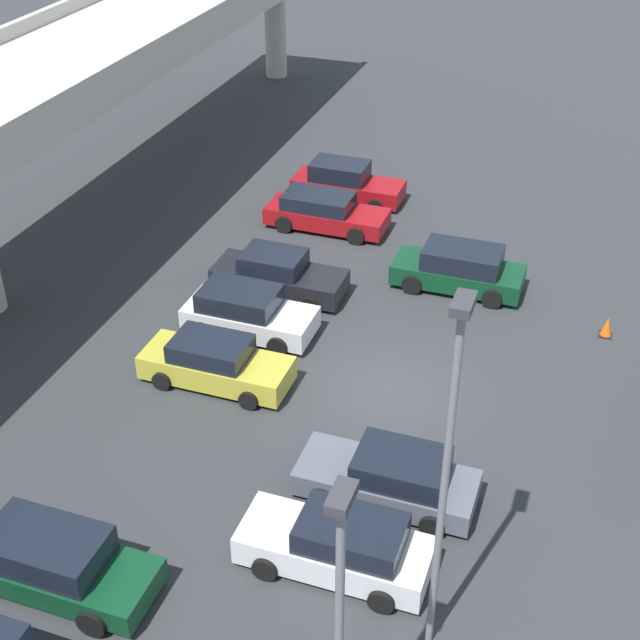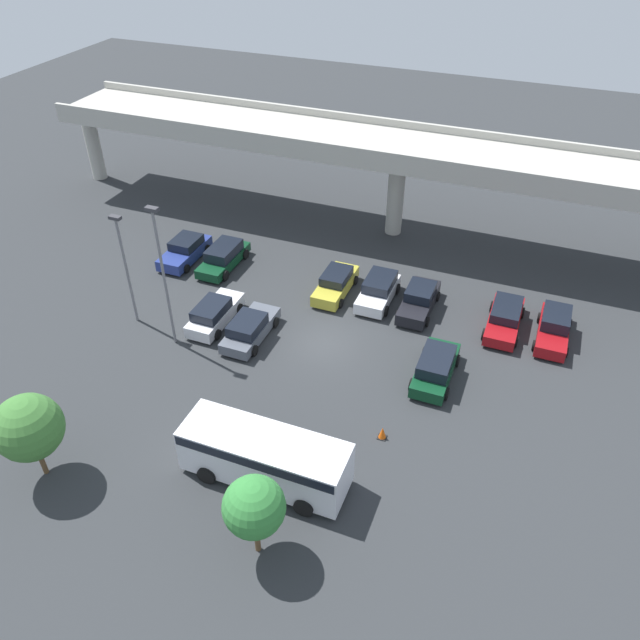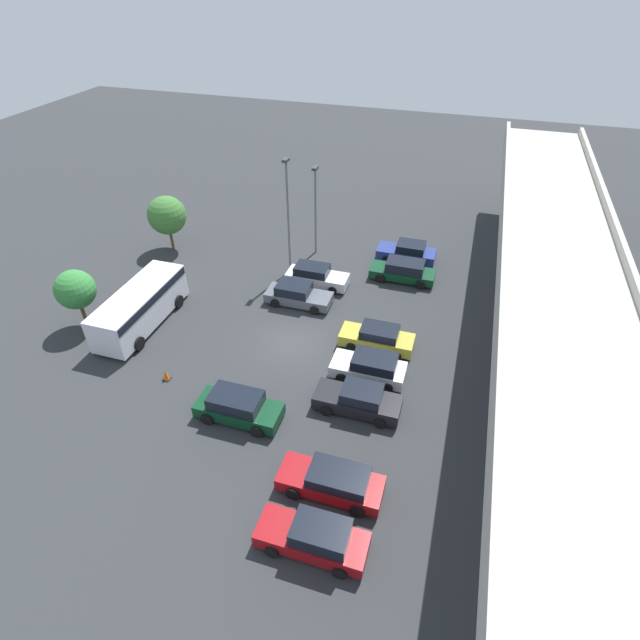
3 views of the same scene
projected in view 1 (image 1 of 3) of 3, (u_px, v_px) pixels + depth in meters
The scene contains 13 objects.
ground_plane at pixel (392, 393), 27.12m from camera, with size 116.54×116.54×0.00m, color #2D3033.
parked_car_1 at pixel (52, 562), 20.58m from camera, with size 2.09×4.85×1.57m.
parked_car_2 at pixel (339, 545), 21.01m from camera, with size 2.00×4.60×1.57m.
parked_car_3 at pixel (391, 478), 22.99m from camera, with size 2.11×4.67×1.50m.
parked_car_4 at pixel (215, 363), 27.21m from camera, with size 1.99×4.63×1.51m.
parked_car_5 at pixel (247, 312), 29.50m from camera, with size 2.13×4.33×1.59m.
parked_car_6 at pixel (278, 275), 31.64m from camera, with size 2.04×4.73×1.58m.
parked_car_7 at pixel (459, 269), 31.88m from camera, with size 2.10×4.64×1.62m.
parked_car_8 at pixel (324, 212), 35.89m from camera, with size 2.08×4.89×1.45m.
parked_car_9 at pixel (345, 183), 38.15m from camera, with size 1.99×4.74×1.64m.
lamp_post_near_aisle at pixel (339, 621), 14.94m from camera, with size 0.70×0.35×7.24m.
lamp_post_mid_lot at pixel (446, 466), 16.87m from camera, with size 0.70×0.35×8.88m.
traffic_cone at pixel (607, 327), 29.55m from camera, with size 0.44×0.44×0.70m.
Camera 1 is at (-20.99, -5.06, 16.70)m, focal length 50.00 mm.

